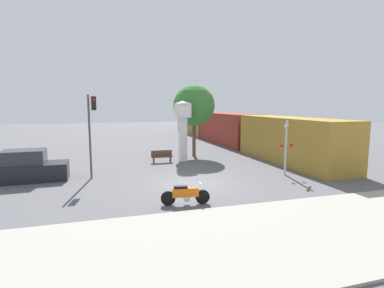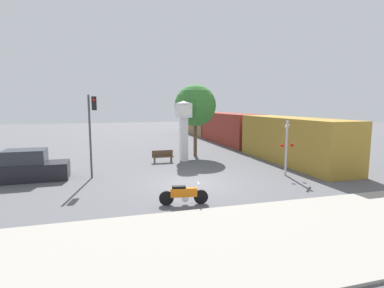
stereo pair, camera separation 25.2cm
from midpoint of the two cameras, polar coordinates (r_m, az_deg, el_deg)
The scene contains 10 objects.
ground_plane at distance 16.73m, azimuth -0.51°, elevation -7.58°, with size 120.00×120.00×0.00m, color #56565B.
sidewalk_strip at distance 10.34m, azimuth 11.36°, elevation -17.22°, with size 36.00×6.00×0.10m.
motorcycle at distance 13.26m, azimuth -1.84°, elevation -9.58°, with size 2.15×0.54×0.95m.
clock_tower at distance 23.09m, azimuth -2.08°, elevation 4.36°, with size 1.29×1.29×4.66m.
freight_train at distance 34.25m, azimuth 6.55°, elevation 2.99°, with size 2.80×35.27×3.40m.
traffic_light at distance 18.49m, azimuth -18.96°, elevation 4.00°, with size 0.50×0.35×4.93m.
railroad_crossing_signal at distance 19.29m, azimuth 17.12°, elevation -0.22°, with size 0.90×0.82×3.42m.
street_tree at distance 25.45m, azimuth 0.11°, elevation 7.31°, with size 3.51×3.51×6.05m.
bench at distance 22.81m, azimuth -6.07°, elevation -2.30°, with size 1.60×0.44×0.92m.
parked_car at distance 19.68m, azimuth -29.15°, elevation -4.01°, with size 4.24×1.90×1.80m.
Camera 1 is at (-4.64, -15.48, 4.35)m, focal length 28.00 mm.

